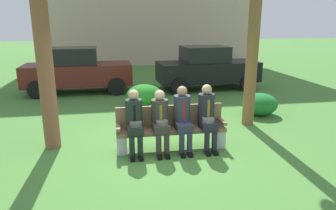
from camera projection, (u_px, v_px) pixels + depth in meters
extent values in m
plane|color=#447A33|center=(160.00, 148.00, 6.57)|extent=(80.00, 80.00, 0.00)
cube|color=brown|center=(171.00, 130.00, 6.43)|extent=(2.27, 0.44, 0.07)
cube|color=brown|center=(170.00, 116.00, 6.54)|extent=(2.27, 0.06, 0.45)
cube|color=brown|center=(118.00, 127.00, 6.21)|extent=(0.08, 0.44, 0.06)
cube|color=brown|center=(222.00, 121.00, 6.58)|extent=(0.08, 0.44, 0.06)
cube|color=silver|center=(122.00, 143.00, 6.32)|extent=(0.20, 0.37, 0.38)
cube|color=silver|center=(218.00, 137.00, 6.66)|extent=(0.20, 0.37, 0.38)
cube|color=#1E2823|center=(135.00, 130.00, 6.11)|extent=(0.32, 0.38, 0.16)
cylinder|color=#1E2823|center=(132.00, 148.00, 6.00)|extent=(0.11, 0.11, 0.45)
cylinder|color=#1E2823|center=(140.00, 147.00, 6.02)|extent=(0.11, 0.11, 0.45)
cube|color=black|center=(133.00, 158.00, 5.99)|extent=(0.09, 0.22, 0.07)
cube|color=black|center=(141.00, 158.00, 6.02)|extent=(0.09, 0.22, 0.07)
cylinder|color=#1E2823|center=(134.00, 112.00, 6.21)|extent=(0.34, 0.34, 0.52)
cube|color=black|center=(135.00, 113.00, 6.05)|extent=(0.05, 0.01, 0.33)
sphere|color=tan|center=(133.00, 95.00, 6.12)|extent=(0.21, 0.21, 0.21)
cylinder|color=#575757|center=(136.00, 124.00, 6.06)|extent=(0.24, 0.24, 0.09)
cube|color=#38332D|center=(161.00, 128.00, 6.20)|extent=(0.32, 0.38, 0.16)
cylinder|color=#38332D|center=(159.00, 146.00, 6.08)|extent=(0.11, 0.11, 0.45)
cylinder|color=#38332D|center=(167.00, 146.00, 6.11)|extent=(0.11, 0.11, 0.45)
cube|color=black|center=(159.00, 156.00, 6.08)|extent=(0.09, 0.22, 0.07)
cube|color=black|center=(167.00, 156.00, 6.10)|extent=(0.09, 0.22, 0.07)
cylinder|color=#38332D|center=(160.00, 111.00, 6.30)|extent=(0.34, 0.34, 0.50)
cube|color=olive|center=(161.00, 113.00, 6.14)|extent=(0.05, 0.01, 0.32)
sphere|color=tan|center=(160.00, 95.00, 6.21)|extent=(0.21, 0.21, 0.21)
cylinder|color=#5F5F5F|center=(162.00, 123.00, 6.15)|extent=(0.24, 0.24, 0.09)
cube|color=#2D3342|center=(184.00, 127.00, 6.28)|extent=(0.32, 0.38, 0.16)
cylinder|color=#2D3342|center=(182.00, 145.00, 6.16)|extent=(0.11, 0.11, 0.45)
cylinder|color=#2D3342|center=(190.00, 144.00, 6.19)|extent=(0.11, 0.11, 0.45)
cube|color=black|center=(182.00, 155.00, 6.15)|extent=(0.09, 0.22, 0.07)
cube|color=black|center=(190.00, 154.00, 6.18)|extent=(0.09, 0.22, 0.07)
cylinder|color=#2D3342|center=(182.00, 109.00, 6.37)|extent=(0.34, 0.34, 0.56)
cube|color=maroon|center=(184.00, 110.00, 6.21)|extent=(0.05, 0.01, 0.36)
sphere|color=#9E7556|center=(182.00, 91.00, 6.27)|extent=(0.21, 0.21, 0.21)
cube|color=#23232D|center=(208.00, 125.00, 6.36)|extent=(0.32, 0.38, 0.16)
cylinder|color=#23232D|center=(207.00, 143.00, 6.25)|extent=(0.11, 0.11, 0.45)
cylinder|color=#23232D|center=(214.00, 142.00, 6.28)|extent=(0.11, 0.11, 0.45)
cube|color=black|center=(207.00, 153.00, 6.24)|extent=(0.09, 0.22, 0.07)
cube|color=black|center=(215.00, 152.00, 6.27)|extent=(0.09, 0.22, 0.07)
cylinder|color=#23232D|center=(206.00, 107.00, 6.46)|extent=(0.34, 0.34, 0.57)
cube|color=olive|center=(209.00, 108.00, 6.29)|extent=(0.05, 0.01, 0.37)
sphere|color=tan|center=(207.00, 90.00, 6.36)|extent=(0.21, 0.21, 0.21)
cylinder|color=slate|center=(208.00, 120.00, 6.31)|extent=(0.24, 0.24, 0.09)
cylinder|color=brown|center=(254.00, 29.00, 7.48)|extent=(0.30, 0.30, 4.87)
cylinder|color=brown|center=(45.00, 65.00, 6.16)|extent=(0.32, 0.32, 3.54)
ellipsoid|color=#1E742C|center=(260.00, 104.00, 8.84)|extent=(1.00, 0.92, 0.63)
ellipsoid|color=#247D20|center=(144.00, 96.00, 9.68)|extent=(1.14, 1.04, 0.71)
cube|color=#591E19|center=(79.00, 74.00, 11.56)|extent=(3.94, 1.67, 0.76)
cube|color=black|center=(73.00, 56.00, 11.35)|extent=(1.74, 1.41, 0.60)
cylinder|color=black|center=(115.00, 79.00, 12.66)|extent=(0.64, 0.16, 0.64)
cylinder|color=black|center=(117.00, 87.00, 11.18)|extent=(0.64, 0.16, 0.64)
cylinder|color=black|center=(45.00, 82.00, 12.13)|extent=(0.64, 0.16, 0.64)
cylinder|color=black|center=(37.00, 90.00, 10.66)|extent=(0.64, 0.16, 0.64)
cube|color=black|center=(208.00, 71.00, 12.17)|extent=(4.00, 1.82, 0.76)
cube|color=black|center=(204.00, 54.00, 11.96)|extent=(1.79, 1.47, 0.60)
cylinder|color=black|center=(231.00, 76.00, 13.31)|extent=(0.65, 0.18, 0.64)
cylinder|color=black|center=(248.00, 83.00, 11.85)|extent=(0.65, 0.18, 0.64)
cylinder|color=black|center=(169.00, 79.00, 12.69)|extent=(0.65, 0.18, 0.64)
cylinder|color=black|center=(180.00, 86.00, 11.22)|extent=(0.65, 0.18, 0.64)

